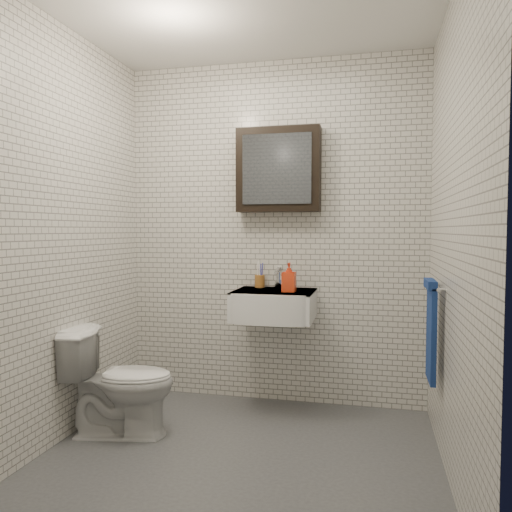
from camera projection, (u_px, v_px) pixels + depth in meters
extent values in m
cube|color=#45474C|center=(238.00, 458.00, 2.77)|extent=(2.20, 2.00, 0.01)
cube|color=silver|center=(273.00, 233.00, 3.67)|extent=(2.20, 0.02, 2.50)
cube|color=silver|center=(162.00, 236.00, 1.73)|extent=(2.20, 0.02, 2.50)
cube|color=silver|center=(59.00, 234.00, 2.95)|extent=(0.02, 2.00, 2.50)
cube|color=silver|center=(453.00, 234.00, 2.45)|extent=(0.02, 2.00, 2.50)
cube|color=white|center=(274.00, 305.00, 3.47)|extent=(0.55, 0.45, 0.20)
cylinder|color=silver|center=(275.00, 292.00, 3.48)|extent=(0.31, 0.31, 0.02)
cylinder|color=silver|center=(275.00, 291.00, 3.48)|extent=(0.04, 0.04, 0.01)
cube|color=white|center=(274.00, 291.00, 3.47)|extent=(0.55, 0.45, 0.01)
cylinder|color=silver|center=(279.00, 284.00, 3.62)|extent=(0.06, 0.06, 0.06)
cylinder|color=silver|center=(279.00, 276.00, 3.62)|extent=(0.03, 0.03, 0.08)
cylinder|color=silver|center=(277.00, 272.00, 3.56)|extent=(0.02, 0.12, 0.02)
cube|color=silver|center=(279.00, 268.00, 3.65)|extent=(0.02, 0.09, 0.01)
cube|color=black|center=(279.00, 170.00, 3.57)|extent=(0.60, 0.14, 0.60)
cube|color=#3F444C|center=(277.00, 169.00, 3.50)|extent=(0.49, 0.01, 0.49)
cylinder|color=silver|center=(435.00, 287.00, 2.82)|extent=(0.02, 0.30, 0.02)
cylinder|color=silver|center=(436.00, 284.00, 2.94)|extent=(0.04, 0.02, 0.02)
cylinder|color=silver|center=(442.00, 290.00, 2.69)|extent=(0.04, 0.02, 0.02)
cube|color=navy|center=(431.00, 334.00, 2.83)|extent=(0.03, 0.26, 0.54)
cube|color=navy|center=(430.00, 284.00, 2.82)|extent=(0.05, 0.26, 0.05)
cylinder|color=#9F6427|center=(260.00, 281.00, 3.65)|extent=(0.09, 0.09, 0.09)
cylinder|color=white|center=(258.00, 273.00, 3.65)|extent=(0.02, 0.03, 0.17)
cylinder|color=#383FB4|center=(261.00, 274.00, 3.64)|extent=(0.01, 0.02, 0.16)
cylinder|color=white|center=(259.00, 272.00, 3.66)|extent=(0.02, 0.03, 0.18)
cylinder|color=#383FB4|center=(262.00, 274.00, 3.66)|extent=(0.02, 0.04, 0.16)
imported|color=#FF521A|center=(289.00, 277.00, 3.39)|extent=(0.09, 0.09, 0.20)
imported|color=white|center=(120.00, 381.00, 3.09)|extent=(0.71, 0.49, 0.67)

